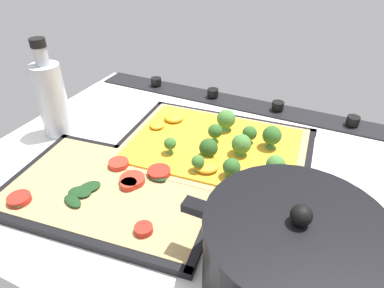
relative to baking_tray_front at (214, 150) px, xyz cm
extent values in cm
cube|color=silver|center=(0.88, 6.28, -1.86)|extent=(83.06, 63.33, 3.00)
cube|color=black|center=(0.88, -21.88, 0.04)|extent=(79.74, 7.00, 0.80)
cylinder|color=black|center=(-24.04, -21.88, 1.34)|extent=(2.80, 2.80, 1.80)
cylinder|color=black|center=(-7.43, -21.88, 1.34)|extent=(2.80, 2.80, 1.80)
cylinder|color=black|center=(9.18, -21.88, 1.34)|extent=(2.80, 2.80, 1.80)
cylinder|color=black|center=(25.79, -21.88, 1.34)|extent=(2.80, 2.80, 1.80)
cube|color=black|center=(0.00, 0.00, -0.11)|extent=(38.98, 30.75, 0.50)
cube|color=black|center=(1.06, -13.31, 0.29)|extent=(36.85, 4.13, 1.30)
cube|color=black|center=(-1.06, 13.31, 0.29)|extent=(36.85, 4.13, 1.30)
cube|color=black|center=(-17.78, -1.42, 0.29)|extent=(3.42, 27.91, 1.30)
cube|color=black|center=(17.78, 1.42, 0.29)|extent=(3.42, 27.91, 1.30)
cube|color=tan|center=(0.00, 0.00, 0.64)|extent=(36.39, 28.17, 1.00)
cube|color=gold|center=(0.00, 0.00, 1.34)|extent=(33.44, 25.40, 0.40)
cone|color=#427635|center=(-0.71, 4.59, 1.98)|extent=(1.89, 1.89, 0.88)
sphere|color=#264C1C|center=(-0.71, 4.59, 3.71)|extent=(3.44, 3.44, 3.44)
cone|color=#68AD54|center=(-0.10, -6.14, 2.08)|extent=(2.11, 2.11, 1.08)
sphere|color=#427533|center=(-0.10, -6.14, 4.06)|extent=(3.84, 3.84, 3.84)
cone|color=#68AD54|center=(-13.04, 4.90, 2.20)|extent=(1.79, 1.79, 1.33)
sphere|color=#427533|center=(-13.04, 4.90, 4.09)|extent=(3.25, 3.25, 3.25)
cone|color=#4D8B3F|center=(-10.23, -3.65, 2.19)|extent=(2.00, 2.00, 1.31)
sphere|color=#2D5B23|center=(-10.23, -3.65, 4.21)|extent=(3.63, 3.63, 3.63)
cone|color=#5B9F46|center=(6.30, 6.07, 2.17)|extent=(1.28, 1.28, 1.27)
sphere|color=#386B28|center=(6.30, 6.07, 3.68)|extent=(2.32, 2.32, 2.32)
cone|color=#4D8B3F|center=(-5.95, -3.51, 2.06)|extent=(1.56, 1.56, 1.04)
sphere|color=#2D5B23|center=(-5.95, -3.51, 3.64)|extent=(2.84, 2.84, 2.84)
cone|color=#68AD54|center=(-5.76, 1.01, 1.98)|extent=(2.01, 2.01, 0.89)
sphere|color=#427533|center=(-5.76, 1.01, 3.80)|extent=(3.65, 3.65, 3.65)
cone|color=#4D8B3F|center=(0.23, -0.94, 2.20)|extent=(1.55, 1.55, 1.33)
sphere|color=#2D5B23|center=(0.23, -0.94, 3.92)|extent=(2.82, 2.82, 2.82)
cone|color=#5B9F46|center=(-0.57, 8.93, 2.08)|extent=(1.27, 1.27, 1.09)
sphere|color=#386B28|center=(-0.57, 8.93, 3.49)|extent=(2.30, 2.30, 2.30)
cone|color=#4D8B3F|center=(-6.37, 8.01, 1.99)|extent=(1.68, 1.68, 0.91)
sphere|color=#2D5B23|center=(-6.37, 8.01, 3.59)|extent=(3.06, 3.06, 3.06)
ellipsoid|color=gold|center=(13.31, -0.88, 2.05)|extent=(3.85, 4.08, 1.21)
ellipsoid|color=gold|center=(-7.31, 5.63, 2.03)|extent=(3.88, 4.05, 1.16)
ellipsoid|color=gold|center=(11.51, -5.07, 2.17)|extent=(4.51, 4.53, 1.47)
ellipsoid|color=gold|center=(-1.88, 8.08, 2.15)|extent=(5.19, 4.92, 1.43)
ellipsoid|color=gold|center=(-12.96, 5.68, 2.09)|extent=(4.78, 4.85, 1.28)
ellipsoid|color=gold|center=(-0.56, 5.70, 2.06)|extent=(4.59, 4.67, 1.22)
cube|color=black|center=(10.83, 18.53, -0.11)|extent=(38.28, 27.17, 0.50)
cube|color=black|center=(12.11, 7.63, 0.29)|extent=(35.73, 5.36, 1.30)
cube|color=black|center=(9.55, 29.44, 0.29)|extent=(35.73, 5.36, 1.30)
cube|color=black|center=(-6.37, 16.52, 0.29)|extent=(3.89, 23.14, 1.30)
cube|color=black|center=(28.03, 20.55, 0.29)|extent=(3.89, 23.14, 1.30)
cube|color=tan|center=(10.83, 18.53, 0.59)|extent=(35.62, 24.51, 0.90)
cylinder|color=#B22319|center=(5.35, 12.24, 1.54)|extent=(4.02, 4.02, 1.00)
cylinder|color=red|center=(8.40, 15.98, 1.54)|extent=(4.23, 4.23, 1.00)
cylinder|color=red|center=(13.16, 13.23, 1.54)|extent=(3.63, 3.63, 1.00)
cylinder|color=#B22319|center=(21.97, 27.53, 1.54)|extent=(3.60, 3.60, 1.00)
cylinder|color=red|center=(8.26, 17.26, 1.54)|extent=(2.75, 2.75, 1.00)
cylinder|color=#B22319|center=(0.80, 24.50, 1.54)|extent=(2.68, 2.68, 1.00)
ellipsoid|color=#193819|center=(13.89, 20.40, 1.44)|extent=(4.14, 4.53, 0.60)
ellipsoid|color=#193819|center=(14.13, 24.22, 1.44)|extent=(4.23, 3.04, 0.60)
ellipsoid|color=#193819|center=(5.03, 13.56, 1.44)|extent=(3.55, 1.88, 0.60)
ellipsoid|color=#193819|center=(14.97, 22.32, 1.44)|extent=(3.83, 3.84, 0.60)
ellipsoid|color=#193819|center=(14.29, 21.88, 1.44)|extent=(3.67, 3.15, 0.60)
ellipsoid|color=#193819|center=(21.66, 27.78, 1.44)|extent=(3.75, 3.94, 0.60)
cylinder|color=black|center=(-19.17, 23.69, 5.00)|extent=(20.64, 20.64, 10.72)
cylinder|color=black|center=(-19.17, 23.69, 10.75)|extent=(21.05, 21.05, 0.80)
sphere|color=black|center=(-19.17, 23.69, 12.35)|extent=(2.40, 2.40, 2.40)
cube|color=black|center=(-7.05, 23.69, 8.43)|extent=(3.60, 2.00, 1.20)
cylinder|color=#B7BCC6|center=(32.82, 7.39, 7.27)|extent=(5.84, 5.84, 15.26)
cylinder|color=#B7BCC6|center=(32.82, 7.39, 16.65)|extent=(2.63, 2.63, 3.50)
cylinder|color=black|center=(32.82, 7.39, 19.20)|extent=(2.92, 2.92, 1.60)
camera|label=1|loc=(-19.60, 51.81, 38.71)|focal=31.85mm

